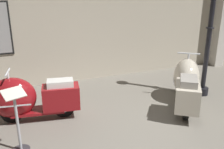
# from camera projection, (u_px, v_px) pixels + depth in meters

# --- Properties ---
(ground_plane) EXTENTS (60.00, 60.00, 0.00)m
(ground_plane) POSITION_uv_depth(u_px,v_px,m) (148.00, 149.00, 4.07)
(ground_plane) COLOR slate
(showroom_back_wall) EXTENTS (18.00, 0.63, 3.89)m
(showroom_back_wall) POSITION_uv_depth(u_px,v_px,m) (88.00, 10.00, 6.74)
(showroom_back_wall) COLOR #BCB29E
(showroom_back_wall) RESTS_ON ground
(scooter_0) EXTENTS (1.76, 0.75, 1.04)m
(scooter_0) POSITION_uv_depth(u_px,v_px,m) (28.00, 98.00, 4.81)
(scooter_0) COLOR black
(scooter_0) RESTS_ON ground
(scooter_1) EXTENTS (1.50, 1.77, 1.11)m
(scooter_1) POSITION_uv_depth(u_px,v_px,m) (187.00, 83.00, 5.52)
(scooter_1) COLOR black
(scooter_1) RESTS_ON ground
(lamppost) EXTENTS (0.29, 0.29, 3.10)m
(lamppost) POSITION_uv_depth(u_px,v_px,m) (210.00, 25.00, 5.65)
(lamppost) COLOR black
(lamppost) RESTS_ON ground
(info_stanchion) EXTENTS (0.38, 0.32, 1.06)m
(info_stanchion) POSITION_uv_depth(u_px,v_px,m) (18.00, 127.00, 3.88)
(info_stanchion) COLOR #333338
(info_stanchion) RESTS_ON ground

